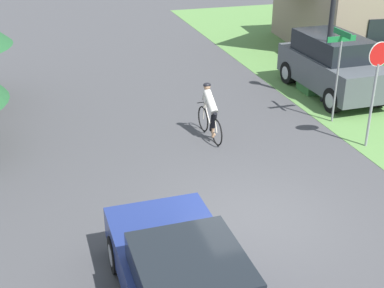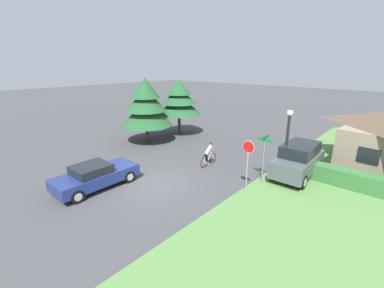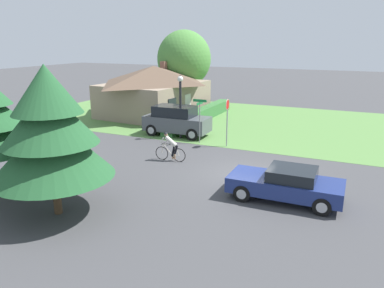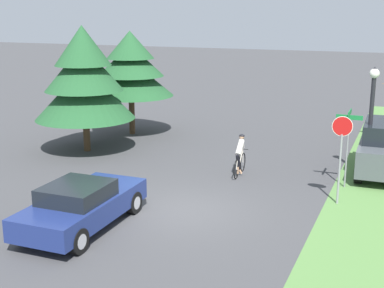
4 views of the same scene
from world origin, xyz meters
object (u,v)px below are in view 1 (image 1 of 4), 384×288
cyclist (210,113)px  stop_sign (376,76)px  sedan_left_lane (187,285)px  parked_suv_right (332,65)px  street_lamp (331,22)px  street_name_sign (339,60)px

cyclist → stop_sign: size_ratio=0.61×
sedan_left_lane → cyclist: bearing=-22.3°
sedan_left_lane → parked_suv_right: (7.73, 8.89, 0.32)m
cyclist → street_lamp: 5.14m
street_name_sign → cyclist: bearing=-180.0°
sedan_left_lane → cyclist: 7.16m
cyclist → sedan_left_lane: bearing=154.9°
sedan_left_lane → street_lamp: (7.14, 8.28, 1.93)m
cyclist → street_name_sign: size_ratio=0.63×
stop_sign → street_lamp: 3.54m
street_lamp → street_name_sign: size_ratio=1.50×
parked_suv_right → stop_sign: bearing=162.2°
parked_suv_right → street_lamp: bearing=134.6°
cyclist → street_lamp: bearing=-73.5°
stop_sign → street_name_sign: size_ratio=1.04×
cyclist → stop_sign: bearing=-118.3°
cyclist → stop_sign: (3.89, -1.80, 1.27)m
sedan_left_lane → street_name_sign: (6.54, 6.66, 1.22)m
street_name_sign → parked_suv_right: bearing=62.0°
sedan_left_lane → street_lamp: bearing=-41.5°
sedan_left_lane → parked_suv_right: 11.78m
stop_sign → parked_suv_right: bearing=-110.5°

